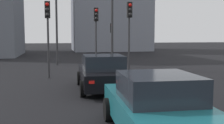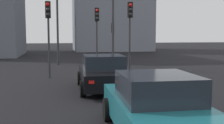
# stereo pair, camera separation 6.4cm
# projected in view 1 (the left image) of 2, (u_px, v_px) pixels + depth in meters

# --- Properties ---
(car_black_lead) EXTENTS (4.29, 2.20, 1.53)m
(car_black_lead) POSITION_uv_depth(u_px,v_px,m) (103.00, 73.00, 11.78)
(car_black_lead) COLOR black
(car_black_lead) RESTS_ON ground_plane
(car_teal_second) EXTENTS (4.16, 2.19, 1.50)m
(car_teal_second) POSITION_uv_depth(u_px,v_px,m) (156.00, 106.00, 6.35)
(car_teal_second) COLOR #19606B
(car_teal_second) RESTS_ON ground_plane
(traffic_light_near_left) EXTENTS (0.32, 0.29, 4.22)m
(traffic_light_near_left) POSITION_uv_depth(u_px,v_px,m) (96.00, 25.00, 18.43)
(traffic_light_near_left) COLOR #2D2D30
(traffic_light_near_left) RESTS_ON ground_plane
(traffic_light_near_right) EXTENTS (0.32, 0.29, 3.50)m
(traffic_light_near_right) POSITION_uv_depth(u_px,v_px,m) (112.00, 33.00, 26.27)
(traffic_light_near_right) COLOR #2D2D30
(traffic_light_near_right) RESTS_ON ground_plane
(traffic_light_far_left) EXTENTS (0.32, 0.29, 4.19)m
(traffic_light_far_left) POSITION_uv_depth(u_px,v_px,m) (48.00, 23.00, 14.62)
(traffic_light_far_left) COLOR #2D2D30
(traffic_light_far_left) RESTS_ON ground_plane
(traffic_light_far_right) EXTENTS (0.32, 0.30, 4.30)m
(traffic_light_far_right) POSITION_uv_depth(u_px,v_px,m) (129.00, 23.00, 15.95)
(traffic_light_far_right) COLOR #2D2D30
(traffic_light_far_right) RESTS_ON ground_plane
(street_lamp_kerbside) EXTENTS (0.56, 0.36, 7.99)m
(street_lamp_kerbside) POSITION_uv_depth(u_px,v_px,m) (112.00, 2.00, 18.52)
(street_lamp_kerbside) COLOR #2D2D30
(street_lamp_kerbside) RESTS_ON ground_plane
(street_lamp_far) EXTENTS (0.56, 0.36, 6.34)m
(street_lamp_far) POSITION_uv_depth(u_px,v_px,m) (56.00, 17.00, 21.30)
(street_lamp_far) COLOR #2D2D30
(street_lamp_far) RESTS_ON ground_plane
(building_facade_left) EXTENTS (9.49, 11.49, 15.43)m
(building_facade_left) POSITION_uv_depth(u_px,v_px,m) (109.00, 1.00, 42.28)
(building_facade_left) COLOR gray
(building_facade_left) RESTS_ON ground_plane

